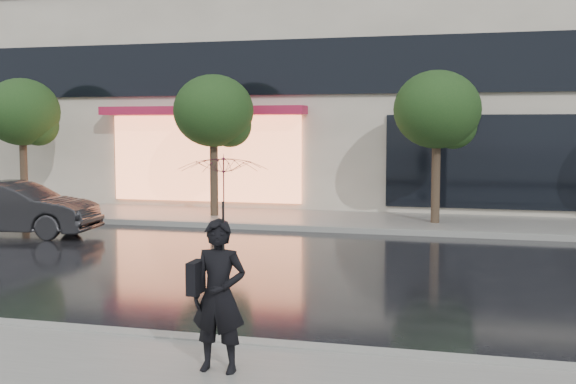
% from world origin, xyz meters
% --- Properties ---
extents(ground, '(120.00, 120.00, 0.00)m').
position_xyz_m(ground, '(0.00, 0.00, 0.00)').
color(ground, black).
rests_on(ground, ground).
extents(sidewalk_far, '(60.00, 3.50, 0.12)m').
position_xyz_m(sidewalk_far, '(0.00, 10.25, 0.06)').
color(sidewalk_far, slate).
rests_on(sidewalk_far, ground).
extents(curb_near, '(60.00, 0.25, 0.14)m').
position_xyz_m(curb_near, '(0.00, -1.00, 0.07)').
color(curb_near, gray).
rests_on(curb_near, ground).
extents(curb_far, '(60.00, 0.25, 0.14)m').
position_xyz_m(curb_far, '(0.00, 8.50, 0.07)').
color(curb_far, gray).
rests_on(curb_far, ground).
extents(tree_far_west, '(2.20, 2.20, 3.99)m').
position_xyz_m(tree_far_west, '(-8.94, 10.03, 2.92)').
color(tree_far_west, '#33261C').
rests_on(tree_far_west, ground).
extents(tree_mid_west, '(2.20, 2.20, 3.99)m').
position_xyz_m(tree_mid_west, '(-2.94, 10.03, 2.92)').
color(tree_mid_west, '#33261C').
rests_on(tree_mid_west, ground).
extents(tree_mid_east, '(2.20, 2.20, 3.99)m').
position_xyz_m(tree_mid_east, '(3.06, 10.03, 2.92)').
color(tree_mid_east, '#33261C').
rests_on(tree_mid_east, ground).
extents(parked_car, '(4.00, 1.76, 1.28)m').
position_xyz_m(parked_car, '(-6.51, 6.06, 0.64)').
color(parked_car, black).
rests_on(parked_car, ground).
extents(pedestrian_with_umbrella, '(0.88, 0.89, 2.18)m').
position_xyz_m(pedestrian_with_umbrella, '(1.60, -2.00, 1.55)').
color(pedestrian_with_umbrella, black).
rests_on(pedestrian_with_umbrella, sidewalk_near).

